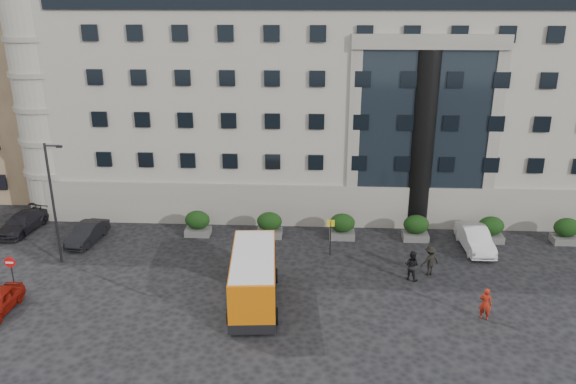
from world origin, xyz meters
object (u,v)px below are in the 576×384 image
red_truck (72,171)px  parked_car_b (87,233)px  hedge_a (198,223)px  parked_car_c (22,223)px  hedge_f (566,231)px  minibus (254,276)px  parked_car_d (64,189)px  white_taxi (475,239)px  hedge_e (491,229)px  pedestrian_c (430,261)px  hedge_c (342,226)px  bus_stop_sign (331,231)px  street_lamp (54,199)px  hedge_d (416,227)px  no_entry_sign (11,268)px  hedge_b (269,224)px  pedestrian_b (412,266)px  pedestrian_a (485,304)px

red_truck → parked_car_b: red_truck is taller
hedge_a → parked_car_c: (-13.00, -0.03, -0.25)m
hedge_f → minibus: 22.82m
parked_car_c → parked_car_d: 7.13m
red_truck → white_taxi: (32.94, -11.62, -0.59)m
hedge_e → parked_car_b: 28.35m
pedestrian_c → parked_car_d: bearing=-48.7°
hedge_c → white_taxi: (8.97, -1.38, -0.16)m
parked_car_b → parked_car_d: bearing=129.0°
hedge_a → pedestrian_c: (15.61, -5.26, 0.04)m
bus_stop_sign → white_taxi: 10.02m
hedge_a → hedge_f: bearing=0.0°
hedge_f → street_lamp: street_lamp is taller
hedge_d → parked_car_d: bearing=166.1°
red_truck → parked_car_d: bearing=-90.4°
no_entry_sign → parked_car_d: size_ratio=0.41×
no_entry_sign → minibus: size_ratio=0.32×
hedge_f → street_lamp: 34.45m
pedestrian_c → hedge_c: bearing=-70.6°
hedge_b → bus_stop_sign: bus_stop_sign is taller
hedge_a → street_lamp: bearing=-148.8°
parked_car_c → pedestrian_b: 28.02m
parked_car_d → pedestrian_b: pedestrian_b is taller
parked_car_b → parked_car_c: parked_car_c is taller
hedge_c → hedge_f: 15.60m
bus_stop_sign → minibus: size_ratio=0.35×
hedge_e → parked_car_b: size_ratio=0.45×
hedge_c → red_truck: size_ratio=0.35×
hedge_f → hedge_d: bearing=180.0°
hedge_a → red_truck: red_truck is taller
hedge_f → pedestrian_b: pedestrian_b is taller
pedestrian_a → parked_car_c: bearing=5.5°
white_taxi → hedge_b: bearing=172.1°
hedge_b → pedestrian_c: 11.67m
parked_car_d → hedge_d: bearing=-5.1°
hedge_c → white_taxi: 9.08m
hedge_e → hedge_c: bearing=180.0°
parked_car_b → parked_car_c: (-5.50, 1.60, 0.01)m
hedge_e → parked_car_c: 33.80m
hedge_b → hedge_d: bearing=0.0°
hedge_a → hedge_d: same height
hedge_d → no_entry_sign: bearing=-160.2°
hedge_f → pedestrian_b: 13.06m
street_lamp → parked_car_b: street_lamp is taller
no_entry_sign → pedestrian_c: no_entry_sign is taller
no_entry_sign → red_truck: bearing=103.5°
street_lamp → white_taxi: bearing=7.1°
hedge_e → parked_car_c: (-33.80, -0.03, -0.25)m
hedge_e → minibus: bearing=-149.9°
hedge_a → hedge_c: same height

